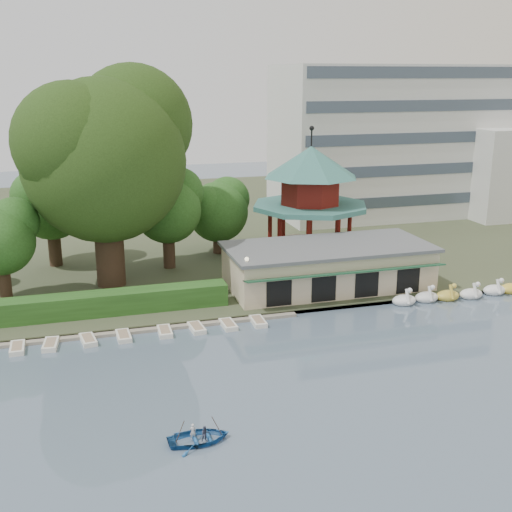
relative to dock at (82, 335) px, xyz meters
name	(u,v)px	position (x,y,z in m)	size (l,w,h in m)	color
ground_plane	(312,428)	(12.00, -17.20, -0.12)	(220.00, 220.00, 0.00)	slate
shore	(169,224)	(12.00, 34.80, 0.08)	(220.00, 70.00, 0.40)	#424930
embankment	(235,318)	(12.00, 0.10, 0.03)	(220.00, 0.60, 0.30)	gray
dock	(82,335)	(0.00, 0.00, 0.00)	(34.00, 1.60, 0.24)	gray
boathouse	(328,266)	(22.00, 4.77, 2.25)	(18.60, 9.39, 3.90)	beige
pavilion	(310,191)	(24.00, 14.80, 7.36)	(12.40, 12.40, 13.50)	beige
office_building	(408,146)	(44.67, 31.80, 9.61)	(38.00, 18.00, 20.00)	silver
hedge	(41,309)	(-3.00, 3.30, 1.18)	(30.00, 2.00, 1.80)	#2B5B1E
lamp_post	(247,273)	(13.50, 1.80, 3.22)	(0.36, 0.36, 4.28)	black
big_tree	(105,149)	(3.20, 11.03, 12.72)	(15.92, 14.83, 19.85)	#3A281C
small_trees	(77,215)	(0.40, 15.16, 6.11)	(39.53, 16.62, 10.68)	#3A281C
swan_boats	(491,291)	(35.61, -0.61, 0.28)	(19.60, 2.13, 1.92)	white
moored_rowboats	(73,342)	(-0.68, -1.34, 0.06)	(29.48, 2.70, 0.36)	white
rowboat_with_passengers	(199,434)	(5.63, -16.85, 0.37)	(4.83, 3.51, 2.01)	#1E5695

